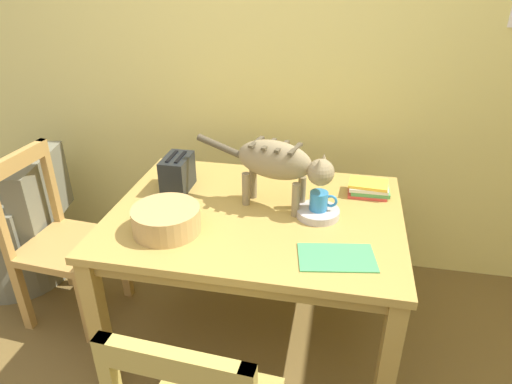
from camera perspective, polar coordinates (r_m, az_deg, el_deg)
wall_rear at (r=2.67m, az=1.76°, el=16.16°), size 4.71×0.11×2.50m
dining_table at (r=2.12m, az=0.00°, el=-4.44°), size 1.31×0.98×0.74m
cat at (r=2.01m, az=2.99°, el=3.59°), size 0.65×0.22×0.32m
saucer_bowl at (r=2.05m, az=7.71°, el=-2.56°), size 0.19×0.19×0.03m
coffee_mug at (r=2.02m, az=7.92°, el=-1.10°), size 0.12×0.08×0.08m
magazine at (r=1.80m, az=10.02°, el=-8.03°), size 0.32×0.23×0.01m
book_stack at (r=2.27m, az=13.85°, el=0.44°), size 0.20×0.14×0.07m
wicker_basket at (r=1.95m, az=-11.11°, el=-3.33°), size 0.29×0.29×0.11m
toaster at (r=2.27m, az=-9.74°, el=2.33°), size 0.12×0.20×0.18m
wooden_chair_near at (r=2.60m, az=-23.17°, el=-5.67°), size 0.45×0.45×0.93m
wicker_armchair at (r=3.10m, az=-27.62°, el=-4.92°), size 0.65×0.67×0.78m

